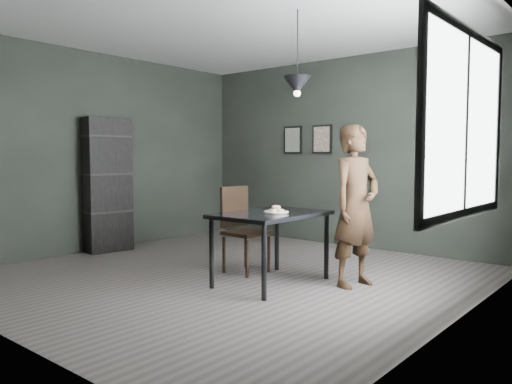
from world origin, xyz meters
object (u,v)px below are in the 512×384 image
Objects in this scene: shelf_unit at (107,185)px; pendant_lamp at (297,85)px; cafe_table at (271,220)px; woman at (356,206)px; white_plate at (276,213)px; wood_chair at (241,223)px.

pendant_lamp is at bearing 11.18° from shelf_unit.
cafe_table is at bearing 9.43° from shelf_unit.
pendant_lamp reaches higher than woman.
white_plate is 0.14× the size of woman.
shelf_unit reaches higher than woman.
wood_chair is at bearing 113.92° from woman.
wood_chair is at bearing 172.46° from pendant_lamp.
woman is at bearing 39.65° from pendant_lamp.
wood_chair is at bearing 14.95° from shelf_unit.
woman reaches higher than wood_chair.
cafe_table is 1.39× the size of pendant_lamp.
pendant_lamp is (0.25, 0.10, 1.38)m from cafe_table.
pendant_lamp reaches higher than wood_chair.
cafe_table is at bearing 136.55° from woman.
white_plate reaches higher than cafe_table.
wood_chair is 1.14× the size of pendant_lamp.
wood_chair is 1.73m from pendant_lamp.
woman reaches higher than white_plate.
wood_chair is 2.35m from shelf_unit.
cafe_table is 1.41m from pendant_lamp.
shelf_unit is at bearing -179.77° from white_plate.
wood_chair reaches higher than cafe_table.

